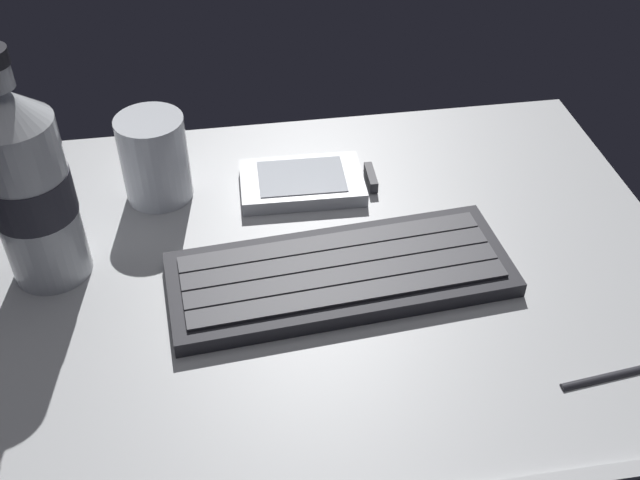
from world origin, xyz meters
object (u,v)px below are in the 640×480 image
(keyboard, at_px, (340,273))
(juice_cup, at_px, (155,161))
(stylus_pen, at_px, (620,372))
(water_bottle, at_px, (29,186))
(handheld_device, at_px, (308,182))

(keyboard, height_order, juice_cup, juice_cup)
(juice_cup, distance_m, stylus_pen, 0.44)
(keyboard, xyz_separation_m, water_bottle, (-0.24, 0.05, 0.08))
(keyboard, bearing_deg, stylus_pen, -35.43)
(water_bottle, height_order, stylus_pen, water_bottle)
(keyboard, xyz_separation_m, handheld_device, (-0.01, 0.14, -0.00))
(keyboard, relative_size, stylus_pen, 3.13)
(handheld_device, bearing_deg, keyboard, -86.76)
(handheld_device, relative_size, stylus_pen, 1.37)
(handheld_device, distance_m, stylus_pen, 0.33)
(keyboard, distance_m, handheld_device, 0.14)
(keyboard, relative_size, handheld_device, 2.29)
(water_bottle, bearing_deg, stylus_pen, -23.36)
(stylus_pen, bearing_deg, handheld_device, 119.78)
(keyboard, bearing_deg, juice_cup, 135.87)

